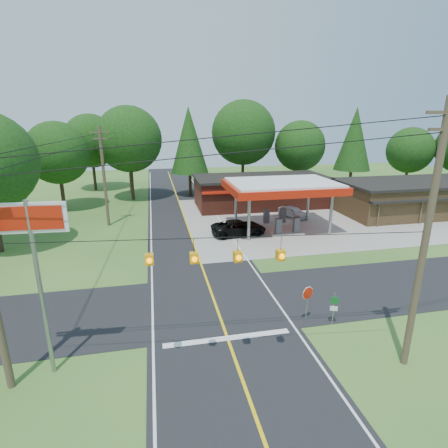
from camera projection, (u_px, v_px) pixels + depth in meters
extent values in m
plane|color=#306122|center=(215.00, 303.00, 21.05)|extent=(120.00, 120.00, 0.00)
cube|color=black|center=(215.00, 303.00, 21.04)|extent=(8.00, 120.00, 0.02)
cube|color=black|center=(215.00, 303.00, 21.04)|extent=(70.00, 7.00, 0.02)
cube|color=yellow|center=(215.00, 303.00, 21.04)|extent=(0.15, 110.00, 0.00)
cylinder|color=gray|center=(249.00, 218.00, 31.24)|extent=(0.28, 0.28, 4.20)
cylinder|color=gray|center=(236.00, 205.00, 35.93)|extent=(0.28, 0.28, 4.20)
cylinder|color=gray|center=(331.00, 214.00, 32.79)|extent=(0.28, 0.28, 4.20)
cylinder|color=gray|center=(308.00, 202.00, 37.47)|extent=(0.28, 0.28, 4.20)
cube|color=red|center=(282.00, 187.00, 33.70)|extent=(10.60, 7.40, 0.70)
cube|color=white|center=(283.00, 183.00, 33.59)|extent=(10.00, 7.00, 0.25)
cube|color=#9E9B93|center=(287.00, 234.00, 33.24)|extent=(3.20, 0.90, 0.22)
cube|color=#3F3F44|center=(278.00, 226.00, 32.83)|extent=(0.55, 0.45, 1.50)
cube|color=#3F3F44|center=(296.00, 225.00, 33.18)|extent=(0.55, 0.45, 1.50)
cube|color=#9E9B93|center=(274.00, 223.00, 36.62)|extent=(3.20, 0.90, 0.22)
cube|color=#3F3F44|center=(266.00, 216.00, 36.21)|extent=(0.55, 0.45, 1.50)
cube|color=#3F3F44|center=(283.00, 215.00, 36.55)|extent=(0.55, 0.45, 1.50)
cube|color=#5C261A|center=(260.00, 192.00, 44.02)|extent=(16.00, 7.00, 3.50)
cube|color=black|center=(261.00, 177.00, 43.47)|extent=(16.40, 7.40, 0.30)
cube|color=red|center=(270.00, 190.00, 40.37)|extent=(16.00, 0.50, 0.25)
cube|color=#382817|center=(425.00, 198.00, 40.94)|extent=(20.00, 8.00, 3.50)
cube|color=black|center=(428.00, 182.00, 40.39)|extent=(20.40, 8.40, 0.30)
cylinder|color=#473828|center=(425.00, 244.00, 14.26)|extent=(0.30, 0.30, 11.50)
cube|color=#473828|center=(448.00, 112.00, 12.77)|extent=(1.80, 0.12, 0.12)
cube|color=#473828|center=(445.00, 129.00, 12.94)|extent=(1.40, 0.12, 0.12)
cylinder|color=#473828|center=(104.00, 178.00, 34.92)|extent=(0.30, 0.30, 10.00)
cube|color=#473828|center=(100.00, 132.00, 33.64)|extent=(1.80, 0.12, 0.12)
cube|color=#473828|center=(100.00, 139.00, 33.82)|extent=(1.40, 0.12, 0.12)
cylinder|color=#473828|center=(129.00, 160.00, 51.21)|extent=(0.30, 0.30, 9.50)
cube|color=orange|center=(149.00, 259.00, 13.42)|extent=(0.32, 0.32, 0.42)
cube|color=orange|center=(194.00, 258.00, 13.56)|extent=(0.32, 0.32, 0.42)
cube|color=orange|center=(238.00, 256.00, 13.70)|extent=(0.32, 0.32, 0.42)
cube|color=orange|center=(280.00, 255.00, 13.84)|extent=(0.32, 0.32, 0.42)
cylinder|color=#332316|center=(63.00, 194.00, 42.14)|extent=(0.44, 0.44, 3.96)
sphere|color=black|center=(57.00, 153.00, 40.73)|extent=(7.26, 7.26, 7.26)
cylinder|color=#332316|center=(132.00, 183.00, 47.33)|extent=(0.44, 0.44, 4.68)
sphere|color=black|center=(129.00, 139.00, 45.66)|extent=(8.58, 8.58, 8.58)
cylinder|color=#332316|center=(190.00, 181.00, 49.86)|extent=(0.44, 0.44, 4.32)
cone|color=black|center=(189.00, 140.00, 48.22)|extent=(5.28, 5.28, 9.00)
cylinder|color=#332316|center=(243.00, 175.00, 52.24)|extent=(0.44, 0.44, 5.04)
sphere|color=black|center=(243.00, 133.00, 50.45)|extent=(9.24, 9.24, 9.24)
cylinder|color=#332316|center=(298.00, 179.00, 52.06)|extent=(0.44, 0.44, 3.96)
sphere|color=black|center=(300.00, 146.00, 50.66)|extent=(7.26, 7.26, 7.26)
cylinder|color=#332316|center=(350.00, 177.00, 52.62)|extent=(0.44, 0.44, 4.32)
cone|color=black|center=(354.00, 139.00, 50.98)|extent=(5.28, 5.28, 9.00)
cylinder|color=#332316|center=(406.00, 180.00, 52.39)|extent=(0.44, 0.44, 3.60)
sphere|color=black|center=(410.00, 150.00, 51.11)|extent=(6.60, 6.60, 6.60)
cylinder|color=#332316|center=(94.00, 176.00, 53.72)|extent=(0.44, 0.44, 4.32)
sphere|color=black|center=(91.00, 141.00, 52.18)|extent=(7.92, 7.92, 7.92)
imported|color=black|center=(239.00, 228.00, 33.13)|extent=(5.54, 5.54, 1.44)
imported|color=silver|center=(293.00, 212.00, 39.11)|extent=(4.96, 4.96, 1.25)
cylinder|color=gray|center=(41.00, 292.00, 14.28)|extent=(0.18, 0.18, 7.75)
cube|color=white|center=(28.00, 218.00, 13.36)|extent=(2.88, 0.25, 1.22)
cube|color=red|center=(28.00, 218.00, 13.31)|extent=(2.53, 0.21, 0.94)
cylinder|color=gray|center=(307.00, 305.00, 18.80)|extent=(0.07, 0.07, 2.08)
cylinder|color=gray|center=(333.00, 309.00, 18.61)|extent=(0.06, 0.06, 1.92)
cube|color=#0C591E|center=(335.00, 300.00, 18.42)|extent=(0.38, 0.18, 0.39)
cube|color=white|center=(334.00, 308.00, 18.56)|extent=(0.38, 0.18, 0.26)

